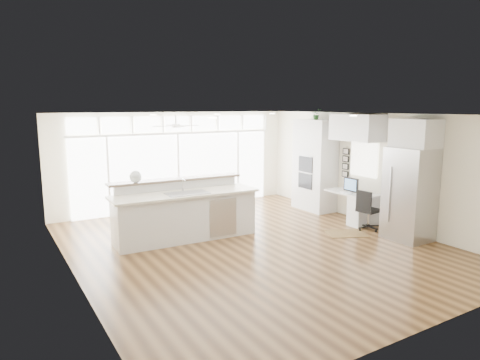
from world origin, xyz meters
TOP-DOWN VIEW (x-y plane):
  - floor at (0.00, 0.00)m, footprint 7.00×8.00m
  - ceiling at (0.00, 0.00)m, footprint 7.00×8.00m
  - wall_back at (0.00, 4.00)m, footprint 7.00×0.04m
  - wall_front at (0.00, -4.00)m, footprint 7.00×0.04m
  - wall_left at (-3.50, 0.00)m, footprint 0.04×8.00m
  - wall_right at (3.50, 0.00)m, footprint 0.04×8.00m
  - glass_wall at (0.00, 3.94)m, footprint 5.80×0.06m
  - transom_row at (0.00, 3.94)m, footprint 5.90×0.06m
  - desk_window at (3.46, 0.30)m, footprint 0.04×0.85m
  - ceiling_fan at (-0.50, 2.80)m, footprint 1.16×1.16m
  - recessed_lights at (0.00, 0.20)m, footprint 3.40×3.00m
  - oven_cabinet at (3.17, 1.80)m, footprint 0.64×1.20m
  - desk_nook at (3.13, 0.30)m, footprint 0.72×1.30m
  - upper_cabinets at (3.17, 0.30)m, footprint 0.64×1.30m
  - refrigerator at (3.11, -1.35)m, footprint 0.76×0.90m
  - fridge_cabinet at (3.17, -1.35)m, footprint 0.64×0.90m
  - framed_photos at (3.46, 0.92)m, footprint 0.06×0.22m
  - kitchen_island at (-1.01, 1.16)m, footprint 3.23×1.33m
  - rug at (2.26, -0.39)m, footprint 1.07×0.95m
  - office_chair at (2.98, -0.36)m, footprint 0.54×0.50m
  - fishbowl at (-1.94, 1.60)m, footprint 0.29×0.29m
  - monitor at (3.05, 0.30)m, footprint 0.09×0.46m
  - keyboard at (2.88, 0.30)m, footprint 0.16×0.33m
  - potted_plant at (3.17, 1.80)m, footprint 0.29×0.31m

SIDE VIEW (x-z plane):
  - floor at x=0.00m, z-range -0.02..0.00m
  - rug at x=2.26m, z-range 0.00..0.01m
  - desk_nook at x=3.13m, z-range 0.00..0.76m
  - office_chair at x=2.98m, z-range 0.00..0.93m
  - kitchen_island at x=-1.01m, z-range 0.00..1.26m
  - keyboard at x=2.88m, z-range 0.76..0.78m
  - monitor at x=3.05m, z-range 0.76..1.15m
  - refrigerator at x=3.11m, z-range 0.00..2.00m
  - glass_wall at x=0.00m, z-range 0.01..2.09m
  - oven_cabinet at x=3.17m, z-range 0.00..2.50m
  - wall_back at x=0.00m, z-range 0.00..2.70m
  - wall_front at x=0.00m, z-range 0.00..2.70m
  - wall_left at x=-3.50m, z-range 0.00..2.70m
  - wall_right at x=3.50m, z-range 0.00..2.70m
  - fishbowl at x=-1.94m, z-range 1.26..1.52m
  - framed_photos at x=3.46m, z-range 1.00..1.80m
  - desk_window at x=3.46m, z-range 1.12..1.98m
  - fridge_cabinet at x=3.17m, z-range 2.00..2.60m
  - upper_cabinets at x=3.17m, z-range 2.03..2.67m
  - transom_row at x=0.00m, z-range 2.18..2.58m
  - ceiling_fan at x=-0.50m, z-range 2.32..2.64m
  - potted_plant at x=3.17m, z-range 2.50..2.73m
  - recessed_lights at x=0.00m, z-range 2.67..2.69m
  - ceiling at x=0.00m, z-range 2.69..2.71m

